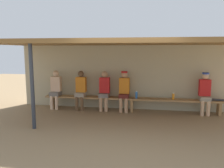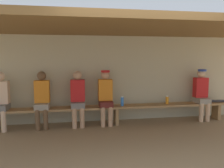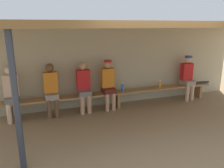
{
  "view_description": "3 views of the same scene",
  "coord_description": "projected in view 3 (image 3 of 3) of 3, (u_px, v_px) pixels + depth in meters",
  "views": [
    {
      "loc": [
        0.53,
        -5.88,
        2.04
      ],
      "look_at": [
        -0.65,
        1.41,
        0.93
      ],
      "focal_mm": 36.49,
      "sensor_mm": 36.0,
      "label": 1
    },
    {
      "loc": [
        -1.01,
        -3.77,
        1.67
      ],
      "look_at": [
        -0.13,
        1.43,
        1.02
      ],
      "focal_mm": 35.68,
      "sensor_mm": 36.0,
      "label": 2
    },
    {
      "loc": [
        -2.07,
        -3.98,
        2.25
      ],
      "look_at": [
        -0.21,
        1.41,
        0.73
      ],
      "focal_mm": 35.66,
      "sensor_mm": 36.0,
      "label": 3
    }
  ],
  "objects": [
    {
      "name": "player_in_red",
      "position": [
        12.0,
        91.0,
        5.26
      ],
      "size": [
        0.34,
        0.42,
        1.34
      ],
      "color": "slate",
      "rests_on": "ground"
    },
    {
      "name": "player_in_white",
      "position": [
        108.0,
        82.0,
        6.01
      ],
      "size": [
        0.34,
        0.42,
        1.34
      ],
      "color": "#591E19",
      "rests_on": "ground"
    },
    {
      "name": "water_bottle_orange",
      "position": [
        123.0,
        87.0,
        6.16
      ],
      "size": [
        0.08,
        0.08,
        0.24
      ],
      "color": "blue",
      "rests_on": "bench"
    },
    {
      "name": "bench",
      "position": [
        117.0,
        94.0,
        6.19
      ],
      "size": [
        6.0,
        0.36,
        0.46
      ],
      "color": "#9E7547",
      "rests_on": "ground"
    },
    {
      "name": "water_bottle_green",
      "position": [
        160.0,
        84.0,
        6.55
      ],
      "size": [
        0.08,
        0.08,
        0.22
      ],
      "color": "orange",
      "rests_on": "bench"
    },
    {
      "name": "player_with_sunglasses",
      "position": [
        51.0,
        88.0,
        5.54
      ],
      "size": [
        0.34,
        0.42,
        1.34
      ],
      "color": "gray",
      "rests_on": "ground"
    },
    {
      "name": "support_post",
      "position": [
        16.0,
        104.0,
        3.33
      ],
      "size": [
        0.1,
        0.1,
        2.2
      ],
      "primitive_type": "cylinder",
      "color": "#2D333D",
      "rests_on": "ground"
    },
    {
      "name": "back_wall",
      "position": [
        112.0,
        66.0,
        6.41
      ],
      "size": [
        8.0,
        0.2,
        2.2
      ],
      "primitive_type": "cube",
      "color": "#B7AD8C",
      "rests_on": "ground"
    },
    {
      "name": "baseball_bat",
      "position": [
        196.0,
        83.0,
        6.99
      ],
      "size": [
        0.89,
        0.17,
        0.07
      ],
      "primitive_type": "cylinder",
      "rotation": [
        0.0,
        1.57,
        -0.12
      ],
      "color": "#333338",
      "rests_on": "bench"
    },
    {
      "name": "player_near_post",
      "position": [
        84.0,
        85.0,
        5.8
      ],
      "size": [
        0.34,
        0.42,
        1.34
      ],
      "color": "slate",
      "rests_on": "ground"
    },
    {
      "name": "player_middle",
      "position": [
        187.0,
        75.0,
        6.82
      ],
      "size": [
        0.34,
        0.42,
        1.34
      ],
      "color": "gray",
      "rests_on": "ground"
    },
    {
      "name": "ground_plane",
      "position": [
        142.0,
        131.0,
        4.87
      ],
      "size": [
        24.0,
        24.0,
        0.0
      ],
      "primitive_type": "plane",
      "color": "#937754"
    },
    {
      "name": "dugout_roof",
      "position": [
        131.0,
        24.0,
        4.93
      ],
      "size": [
        8.0,
        2.8,
        0.12
      ],
      "primitive_type": "cube",
      "color": "brown",
      "rests_on": "back_wall"
    }
  ]
}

